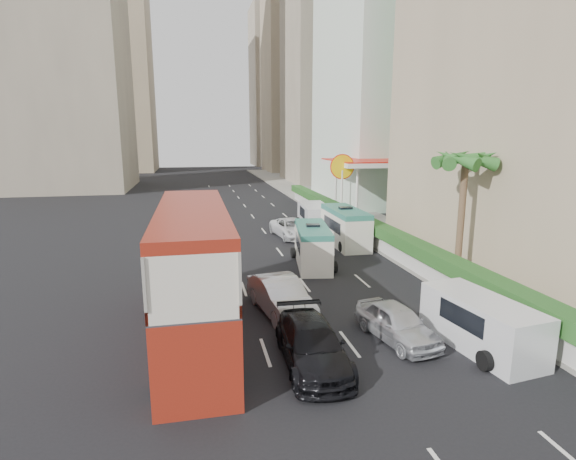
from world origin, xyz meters
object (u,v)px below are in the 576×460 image
object	(u,v)px
car_silver_lane_b	(396,340)
double_decker_bus	(194,273)
panel_van_far	(314,217)
palm_tree	(461,219)
car_silver_lane_a	(281,313)
minibus_far	(345,227)
minibus_near	(313,246)
panel_van_near	(481,324)
van_asset	(292,237)
shell_station	(366,189)
car_black	(312,364)

from	to	relation	value
car_silver_lane_b	double_decker_bus	bearing A→B (deg)	154.48
panel_van_far	palm_tree	size ratio (longest dim) A/B	0.80
car_silver_lane_a	minibus_far	distance (m)	13.59
minibus_near	panel_van_near	bearing A→B (deg)	-65.64
van_asset	palm_tree	bearing A→B (deg)	-70.21
minibus_near	palm_tree	bearing A→B (deg)	-24.50
car_silver_lane_a	panel_van_near	size ratio (longest dim) A/B	1.02
car_silver_lane_b	panel_van_far	xyz separation A→B (m)	(2.42, 20.98, 1.03)
car_silver_lane_a	van_asset	xyz separation A→B (m)	(3.75, 14.81, 0.00)
minibus_near	palm_tree	xyz separation A→B (m)	(6.83, -4.53, 2.19)
palm_tree	shell_station	world-z (taller)	palm_tree
car_black	minibus_near	distance (m)	12.18
double_decker_bus	palm_tree	bearing A→B (deg)	16.16
car_silver_lane_b	shell_station	size ratio (longest dim) A/B	0.51
double_decker_bus	car_silver_lane_b	size ratio (longest dim) A/B	2.70
shell_station	panel_van_far	bearing A→B (deg)	-146.45
minibus_far	palm_tree	distance (m)	9.85
palm_tree	van_asset	bearing A→B (deg)	117.58
panel_van_far	palm_tree	xyz separation A→B (m)	(3.90, -14.95, 2.35)
double_decker_bus	minibus_near	distance (m)	11.09
minibus_far	panel_van_far	size ratio (longest dim) A/B	1.14
double_decker_bus	palm_tree	world-z (taller)	palm_tree
car_silver_lane_b	panel_van_far	bearing A→B (deg)	73.03
car_black	panel_van_far	distance (m)	22.98
minibus_far	shell_station	bearing A→B (deg)	61.78
car_silver_lane_b	minibus_far	bearing A→B (deg)	68.04
car_silver_lane_a	minibus_far	world-z (taller)	minibus_far
van_asset	shell_station	world-z (taller)	shell_station
minibus_far	shell_station	xyz separation A→B (m)	(5.43, 9.93, 1.45)
car_silver_lane_b	panel_van_near	distance (m)	3.13
car_silver_lane_b	palm_tree	distance (m)	9.36
car_silver_lane_a	palm_tree	bearing A→B (deg)	4.13
double_decker_bus	palm_tree	size ratio (longest dim) A/B	1.72
double_decker_bus	panel_van_far	distance (m)	21.44
van_asset	minibus_near	xyz separation A→B (m)	(-0.43, -7.73, 1.19)
car_black	van_asset	size ratio (longest dim) A/B	0.98
car_silver_lane_a	car_black	xyz separation A→B (m)	(0.19, -4.63, 0.00)
car_silver_lane_b	minibus_near	size ratio (longest dim) A/B	0.76
double_decker_bus	panel_van_near	bearing A→B (deg)	-17.68
panel_van_far	minibus_near	bearing A→B (deg)	-101.52
car_silver_lane_b	car_black	world-z (taller)	car_black
shell_station	car_black	bearing A→B (deg)	-114.93
shell_station	palm_tree	bearing A→B (deg)	-96.60
minibus_far	panel_van_near	world-z (taller)	minibus_far
panel_van_near	panel_van_far	bearing A→B (deg)	83.12
van_asset	double_decker_bus	bearing A→B (deg)	-122.24
car_silver_lane_b	panel_van_near	size ratio (longest dim) A/B	0.86
car_silver_lane_a	car_silver_lane_b	world-z (taller)	car_silver_lane_a
minibus_near	palm_tree	size ratio (longest dim) A/B	0.84
car_black	palm_tree	size ratio (longest dim) A/B	0.78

